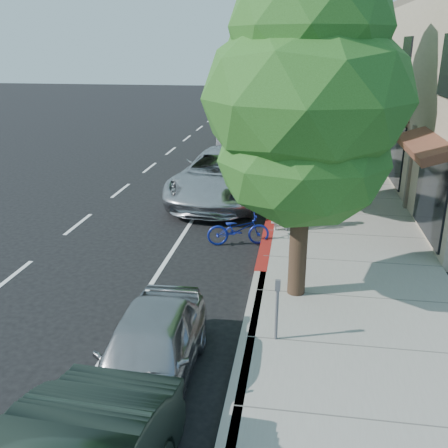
% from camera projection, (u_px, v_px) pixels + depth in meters
% --- Properties ---
extents(ground, '(120.00, 120.00, 0.00)m').
position_uv_depth(ground, '(263.00, 261.00, 13.50)').
color(ground, black).
rests_on(ground, ground).
extents(sidewalk, '(4.60, 56.00, 0.15)m').
position_uv_depth(sidewalk, '(334.00, 184.00, 20.58)').
color(sidewalk, gray).
rests_on(sidewalk, ground).
extents(curb, '(0.30, 56.00, 0.15)m').
position_uv_depth(curb, '(278.00, 182.00, 20.91)').
color(curb, '#9E998E').
rests_on(curb, ground).
extents(curb_red_segment, '(0.32, 4.00, 0.15)m').
position_uv_depth(curb_red_segment, '(266.00, 244.00, 14.40)').
color(curb_red_segment, maroon).
rests_on(curb_red_segment, ground).
extents(street_tree_0, '(4.28, 4.28, 7.12)m').
position_uv_depth(street_tree_0, '(306.00, 103.00, 10.02)').
color(street_tree_0, black).
rests_on(street_tree_0, ground).
extents(street_tree_1, '(5.18, 5.18, 8.36)m').
position_uv_depth(street_tree_1, '(307.00, 57.00, 15.34)').
color(street_tree_1, black).
rests_on(street_tree_1, ground).
extents(street_tree_2, '(4.95, 4.95, 7.12)m').
position_uv_depth(street_tree_2, '(306.00, 76.00, 21.22)').
color(street_tree_2, black).
rests_on(street_tree_2, ground).
extents(street_tree_3, '(5.52, 5.52, 7.95)m').
position_uv_depth(street_tree_3, '(306.00, 59.00, 26.63)').
color(street_tree_3, black).
rests_on(street_tree_3, ground).
extents(street_tree_4, '(4.61, 4.61, 7.04)m').
position_uv_depth(street_tree_4, '(306.00, 65.00, 32.37)').
color(street_tree_4, black).
rests_on(street_tree_4, ground).
extents(street_tree_5, '(4.33, 4.33, 7.11)m').
position_uv_depth(street_tree_5, '(306.00, 60.00, 37.91)').
color(street_tree_5, black).
rests_on(street_tree_5, ground).
extents(cyclist, '(0.51, 0.75, 2.03)m').
position_uv_depth(cyclist, '(278.00, 201.00, 15.19)').
color(cyclist, silver).
rests_on(cyclist, ground).
extents(bicycle, '(1.91, 1.04, 0.95)m').
position_uv_depth(bicycle, '(238.00, 229.00, 14.44)').
color(bicycle, '#162498').
rests_on(bicycle, ground).
extents(silver_suv, '(3.65, 6.88, 1.84)m').
position_uv_depth(silver_suv, '(223.00, 175.00, 18.58)').
color(silver_suv, '#BABAC0').
rests_on(silver_suv, ground).
extents(dark_sedan, '(2.44, 5.39, 1.71)m').
position_uv_depth(dark_sedan, '(236.00, 151.00, 23.17)').
color(dark_sedan, black).
rests_on(dark_sedan, ground).
extents(white_pickup, '(2.58, 5.85, 1.67)m').
position_uv_depth(white_pickup, '(280.00, 125.00, 30.69)').
color(white_pickup, silver).
rests_on(white_pickup, ground).
extents(dark_suv_far, '(2.30, 5.43, 1.83)m').
position_uv_depth(dark_suv_far, '(264.00, 106.00, 39.31)').
color(dark_suv_far, black).
rests_on(dark_suv_far, ground).
extents(near_car_a, '(1.68, 3.93, 1.32)m').
position_uv_depth(near_car_a, '(149.00, 351.00, 8.38)').
color(near_car_a, '#9D9CA1').
rests_on(near_car_a, ground).
extents(pedestrian, '(1.04, 0.93, 1.75)m').
position_uv_depth(pedestrian, '(362.00, 180.00, 17.55)').
color(pedestrian, black).
rests_on(pedestrian, sidewalk).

